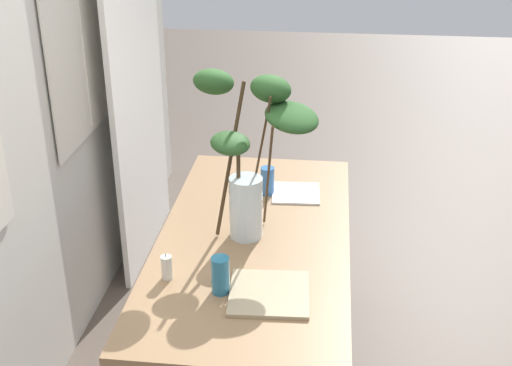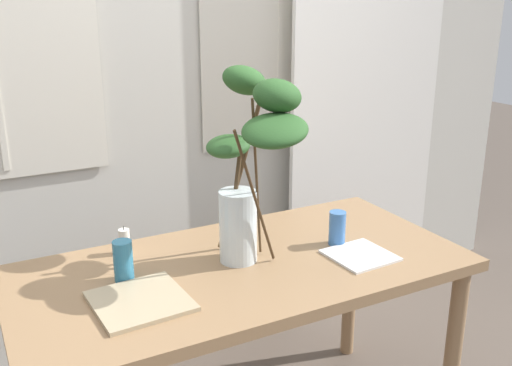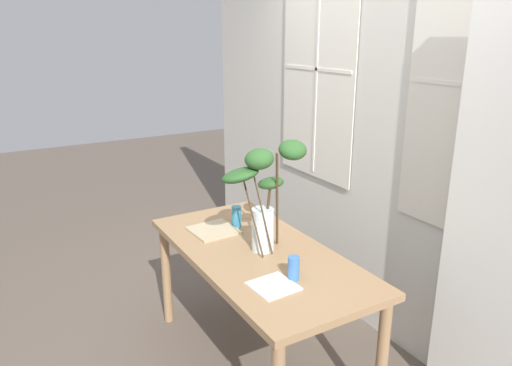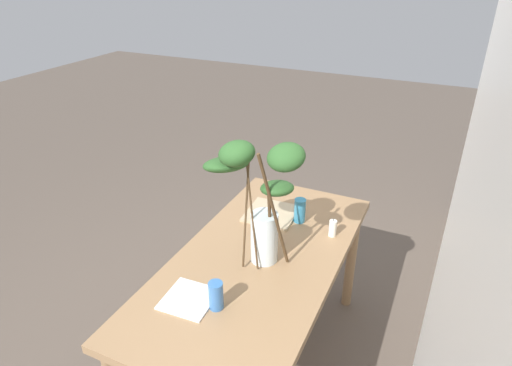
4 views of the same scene
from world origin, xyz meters
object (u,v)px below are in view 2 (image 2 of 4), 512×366
drinking_glass_blue_right (337,228)px  pillar_candle (124,241)px  dining_table (243,287)px  drinking_glass_blue_left (123,261)px  plate_square_right (360,255)px  vase_with_branches (251,158)px  plate_square_left (140,301)px

drinking_glass_blue_right → pillar_candle: 0.78m
dining_table → drinking_glass_blue_right: size_ratio=12.24×
drinking_glass_blue_right → pillar_candle: (-0.73, 0.29, -0.02)m
drinking_glass_blue_left → plate_square_right: size_ratio=0.65×
dining_table → pillar_candle: (-0.34, 0.28, 0.14)m
vase_with_branches → drinking_glass_blue_right: 0.47m
drinking_glass_blue_left → plate_square_right: 0.83m
plate_square_left → dining_table: bearing=14.1°
dining_table → vase_with_branches: bearing=17.8°
drinking_glass_blue_right → pillar_candle: bearing=158.1°
drinking_glass_blue_right → plate_square_right: (0.01, -0.13, -0.06)m
dining_table → plate_square_left: size_ratio=5.70×
vase_with_branches → drinking_glass_blue_left: (-0.44, 0.06, -0.31)m
dining_table → pillar_candle: size_ratio=15.13×
dining_table → vase_with_branches: vase_with_branches is taller
drinking_glass_blue_left → drinking_glass_blue_right: size_ratio=1.08×
plate_square_right → pillar_candle: size_ratio=2.05×
vase_with_branches → drinking_glass_blue_left: bearing=172.6°
vase_with_branches → dining_table: bearing=-162.2°
plate_square_right → plate_square_left: bearing=176.8°
vase_with_branches → plate_square_right: size_ratio=3.20×
drinking_glass_blue_right → vase_with_branches: bearing=175.4°
plate_square_left → plate_square_right: size_ratio=1.29×
plate_square_right → drinking_glass_blue_left: bearing=164.9°
drinking_glass_blue_right → plate_square_right: size_ratio=0.60×
vase_with_branches → plate_square_left: (-0.44, -0.11, -0.37)m
vase_with_branches → plate_square_right: vase_with_branches is taller
dining_table → drinking_glass_blue_right: 0.42m
drinking_glass_blue_right → plate_square_right: 0.14m
drinking_glass_blue_left → plate_square_right: (0.80, -0.22, -0.06)m
vase_with_branches → drinking_glass_blue_right: size_ratio=5.32×
dining_table → pillar_candle: pillar_candle is taller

